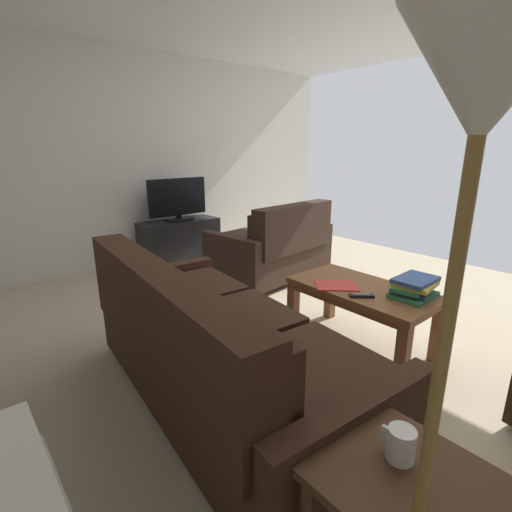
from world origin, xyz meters
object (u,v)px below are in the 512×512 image
at_px(tv_stand, 180,241).
at_px(tv_remote, 362,296).
at_px(loveseat_near, 274,247).
at_px(floor_lamp, 470,180).
at_px(loose_magazine, 337,286).
at_px(flat_tv, 177,199).
at_px(book_stack, 413,287).
at_px(coffee_mug, 401,444).
at_px(sofa_main, 213,348).
at_px(end_table, 404,504).
at_px(coffee_table, 362,297).

xyz_separation_m(tv_stand, tv_remote, (-2.86, 0.23, 0.21)).
distance_m(loveseat_near, floor_lamp, 3.46).
height_order(tv_remote, loose_magazine, tv_remote).
xyz_separation_m(floor_lamp, flat_tv, (3.90, -1.53, -0.55)).
xyz_separation_m(floor_lamp, tv_remote, (1.04, -1.31, -0.88)).
bearing_deg(loveseat_near, tv_remote, 156.33).
xyz_separation_m(loveseat_near, tv_remote, (-1.60, 0.70, 0.11)).
bearing_deg(book_stack, coffee_mug, 116.37).
height_order(sofa_main, tv_remote, sofa_main).
relative_size(tv_stand, loose_magazine, 3.42).
bearing_deg(sofa_main, flat_tv, -25.38).
height_order(end_table, coffee_mug, coffee_mug).
height_order(coffee_table, tv_remote, tv_remote).
height_order(tv_stand, book_stack, book_stack).
distance_m(flat_tv, book_stack, 3.08).
height_order(end_table, book_stack, book_stack).
height_order(end_table, loose_magazine, end_table).
bearing_deg(floor_lamp, coffee_table, -52.16).
height_order(flat_tv, coffee_mug, flat_tv).
bearing_deg(tv_stand, sofa_main, 154.63).
height_order(coffee_table, end_table, end_table).
height_order(sofa_main, loveseat_near, sofa_main).
bearing_deg(tv_remote, loose_magazine, -9.37).
height_order(coffee_table, book_stack, book_stack).
bearing_deg(tv_stand, flat_tv, -125.72).
bearing_deg(loveseat_near, loose_magazine, 154.10).
distance_m(tv_stand, loose_magazine, 2.64).
height_order(loveseat_near, coffee_mug, loveseat_near).
bearing_deg(loose_magazine, tv_remote, -146.64).
bearing_deg(book_stack, floor_lamp, 117.84).
xyz_separation_m(sofa_main, book_stack, (-0.44, -1.29, 0.16)).
relative_size(end_table, floor_lamp, 0.33).
bearing_deg(loose_magazine, loveseat_near, 16.82).
height_order(loveseat_near, loose_magazine, loveseat_near).
bearing_deg(book_stack, tv_remote, 52.25).
distance_m(end_table, book_stack, 1.60).
bearing_deg(coffee_mug, floor_lamp, 126.95).
relative_size(sofa_main, coffee_mug, 19.64).
height_order(coffee_table, coffee_mug, coffee_mug).
bearing_deg(sofa_main, end_table, 173.71).
xyz_separation_m(sofa_main, floor_lamp, (-1.27, 0.29, 0.99)).
height_order(sofa_main, loose_magazine, sofa_main).
relative_size(coffee_mug, book_stack, 0.32).
distance_m(coffee_table, coffee_mug, 1.63).
relative_size(flat_tv, tv_remote, 5.27).
distance_m(book_stack, loose_magazine, 0.50).
bearing_deg(floor_lamp, flat_tv, -21.49).
bearing_deg(loose_magazine, sofa_main, 132.97).
bearing_deg(flat_tv, loose_magazine, 175.89).
height_order(end_table, flat_tv, flat_tv).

